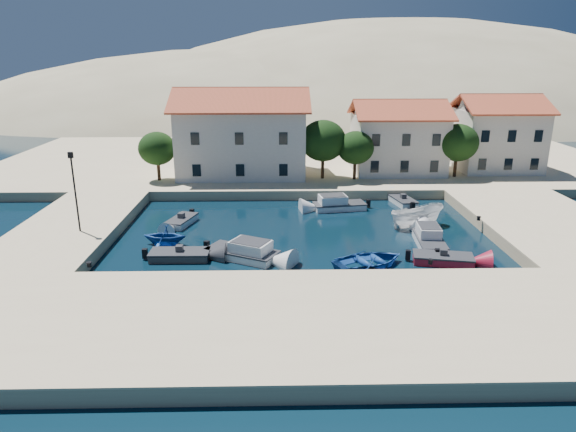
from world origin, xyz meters
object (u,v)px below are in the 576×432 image
object	(u,v)px
rowboat_south	(369,266)
cabin_cruiser_east	(430,240)
building_right	(497,132)
lamppost	(74,184)
building_mid	(398,135)
cabin_cruiser_south	(242,252)
building_left	(242,131)
boat_east	(416,226)

from	to	relation	value
rowboat_south	cabin_cruiser_east	distance (m)	6.70
building_right	lamppost	size ratio (longest dim) A/B	1.52
building_mid	cabin_cruiser_south	xyz separation A→B (m)	(-16.65, -24.40, -4.75)
lamppost	cabin_cruiser_south	bearing A→B (deg)	-14.80
building_right	rowboat_south	bearing A→B (deg)	-125.93
building_left	building_right	bearing A→B (deg)	3.81
building_left	lamppost	xyz separation A→B (m)	(-11.50, -20.00, -1.18)
building_mid	rowboat_south	bearing A→B (deg)	-106.33
building_mid	building_right	bearing A→B (deg)	4.76
lamppost	rowboat_south	size ratio (longest dim) A/B	1.19
building_mid	boat_east	world-z (taller)	building_mid
building_mid	building_right	world-z (taller)	building_right
lamppost	cabin_cruiser_east	size ratio (longest dim) A/B	1.25
lamppost	cabin_cruiser_south	distance (m)	13.97
building_mid	boat_east	xyz separation A→B (m)	(-2.07, -17.56, -5.22)
building_left	cabin_cruiser_east	size ratio (longest dim) A/B	2.96
cabin_cruiser_south	boat_east	size ratio (longest dim) A/B	1.11
building_left	rowboat_south	xyz separation A→B (m)	(10.34, -25.13, -5.94)
building_left	cabin_cruiser_east	world-z (taller)	building_left
cabin_cruiser_east	rowboat_south	bearing A→B (deg)	131.26
building_left	rowboat_south	distance (m)	27.82
building_mid	building_right	distance (m)	12.04
cabin_cruiser_south	rowboat_south	distance (m)	9.17
boat_east	lamppost	bearing A→B (deg)	76.91
lamppost	building_mid	bearing A→B (deg)	35.45
boat_east	building_right	bearing A→B (deg)	-57.41
building_mid	lamppost	xyz separation A→B (m)	(-29.50, -21.00, -0.47)
lamppost	rowboat_south	bearing A→B (deg)	-13.22
lamppost	cabin_cruiser_east	distance (m)	27.59
lamppost	boat_east	world-z (taller)	lamppost
building_mid	rowboat_south	distance (m)	27.72
building_right	cabin_cruiser_south	xyz separation A→B (m)	(-28.65, -25.40, -5.00)
building_right	rowboat_south	world-z (taller)	building_right
boat_east	building_mid	bearing A→B (deg)	-26.96
building_right	rowboat_south	size ratio (longest dim) A/B	1.80
building_left	cabin_cruiser_south	bearing A→B (deg)	-86.69
cabin_cruiser_east	boat_east	world-z (taller)	cabin_cruiser_east
rowboat_south	cabin_cruiser_east	world-z (taller)	cabin_cruiser_east
building_left	building_right	xyz separation A→B (m)	(30.00, 2.00, -0.46)
building_left	boat_east	world-z (taller)	building_left
building_left	rowboat_south	world-z (taller)	building_left
lamppost	building_left	bearing A→B (deg)	60.10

